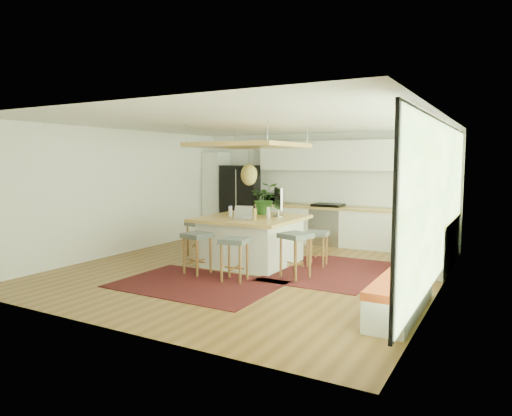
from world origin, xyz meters
The scene contains 35 objects.
floor centered at (0.00, 0.00, 0.00)m, with size 7.00×7.00×0.00m, color brown.
ceiling centered at (0.00, 0.00, 2.70)m, with size 7.00×7.00×0.00m, color white.
wall_back centered at (0.00, 3.50, 1.35)m, with size 6.50×6.50×0.00m, color white.
wall_front centered at (0.00, -3.50, 1.35)m, with size 6.50×6.50×0.00m, color white.
wall_left centered at (-3.25, 0.00, 1.35)m, with size 7.00×7.00×0.00m, color white.
wall_right centered at (3.25, 0.00, 1.35)m, with size 7.00×7.00×0.00m, color white.
window_wall centered at (3.22, 0.00, 1.40)m, with size 0.10×6.20×2.60m, color black, non-canonical shape.
pantry centered at (-2.95, 3.18, 1.12)m, with size 0.55×0.60×2.25m, color white.
back_counter_base centered at (0.55, 3.18, 0.44)m, with size 4.20×0.60×0.88m, color white.
back_counter_top centered at (0.55, 3.18, 0.90)m, with size 4.24×0.64×0.05m, color #B0873E.
backsplash centered at (0.55, 3.48, 1.35)m, with size 4.20×0.02×0.80m, color white.
upper_cabinets centered at (0.55, 3.32, 2.15)m, with size 4.20×0.34×0.70m, color white.
range centered at (0.30, 3.18, 0.50)m, with size 0.76×0.62×1.00m, color #A5A5AA, non-canonical shape.
right_counter_base centered at (2.93, 2.00, 0.44)m, with size 0.60×2.50×0.88m, color white.
right_counter_top centered at (2.93, 2.00, 0.90)m, with size 0.64×2.54×0.05m, color #B0873E.
window_bench centered at (2.95, -1.20, 0.25)m, with size 0.52×2.00×0.50m, color white, non-canonical shape.
ceiling_panel centered at (-0.30, 0.40, 2.05)m, with size 1.86×1.86×0.80m, color #B0873E, non-canonical shape.
rug_near centered at (-0.28, -1.37, 0.01)m, with size 2.60×1.80×0.01m, color black.
rug_right centered at (1.30, 0.57, 0.01)m, with size 1.80×2.60×0.01m, color black.
fridge centered at (-2.15, 3.17, 0.93)m, with size 0.95×0.74×1.90m, color black, non-canonical shape.
island centered at (-0.26, 0.42, 0.47)m, with size 1.85×1.85×0.93m, color #B0873E, non-canonical shape.
stool_near_left centered at (-0.70, -0.76, 0.35)m, with size 0.44×0.44×0.74m, color #464D4E, non-canonical shape.
stool_near_right centered at (0.16, -0.88, 0.35)m, with size 0.43×0.43×0.73m, color #464D4E, non-canonical shape.
stool_right_front centered at (0.95, -0.17, 0.35)m, with size 0.46×0.46×0.79m, color #464D4E, non-canonical shape.
stool_right_back centered at (0.95, 0.86, 0.35)m, with size 0.40×0.40×0.68m, color #464D4E, non-canonical shape.
stool_left_side centered at (-1.61, 0.52, 0.35)m, with size 0.44×0.44×0.74m, color #464D4E, non-canonical shape.
laptop centered at (-0.21, -0.02, 1.05)m, with size 0.36×0.38×0.27m, color #A5A5AA, non-canonical shape.
monitor centered at (0.18, 0.72, 1.19)m, with size 0.63×0.23×0.59m, color #A5A5AA, non-canonical shape.
microwave centered at (-1.25, 3.12, 1.09)m, with size 0.50×0.28×0.34m, color #A5A5AA.
island_plant centered at (-0.26, 0.99, 1.18)m, with size 0.58×0.65×0.51m, color #1E4C19.
island_bowl centered at (-0.78, 0.92, 0.96)m, with size 0.23×0.23×0.06m, color silver.
island_bottle_0 centered at (-0.81, 0.52, 1.03)m, with size 0.07×0.07×0.19m, color #3137C6.
island_bottle_1 centered at (-0.66, 0.27, 1.03)m, with size 0.07×0.07×0.19m, color white.
island_bottle_2 centered at (-0.01, 0.12, 1.03)m, with size 0.07×0.07×0.19m, color #A57A37.
island_bottle_3 centered at (0.09, 0.47, 1.03)m, with size 0.07×0.07×0.19m, color silver.
Camera 1 is at (4.18, -7.34, 2.01)m, focal length 32.36 mm.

